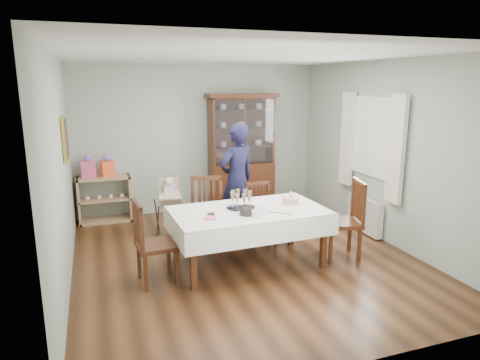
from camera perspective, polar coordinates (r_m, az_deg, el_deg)
name	(u,v)px	position (r m, az deg, el deg)	size (l,w,h in m)	color
floor	(244,257)	(6.04, 0.57, -10.24)	(5.00, 5.00, 0.00)	#593319
room_shell	(232,131)	(6.09, -1.09, 6.60)	(5.00, 5.00, 5.00)	#9EAA99
dining_table	(248,237)	(5.67, 1.14, -7.61)	(2.04, 1.23, 0.76)	#482512
china_cabinet	(241,151)	(8.03, 0.19, 3.93)	(1.30, 0.48, 2.18)	#482512
sideboard	(105,199)	(7.76, -17.58, -2.45)	(0.90, 0.38, 0.80)	tan
picture_frame	(65,139)	(6.08, -22.33, 5.11)	(0.04, 0.48, 0.58)	gold
window	(373,137)	(6.93, 17.36, 5.49)	(0.04, 1.02, 1.22)	white
curtain_left	(396,149)	(6.42, 20.13, 3.85)	(0.07, 0.30, 1.55)	silver
curtain_right	(347,139)	(7.41, 14.10, 5.35)	(0.07, 0.30, 1.55)	silver
radiator	(365,215)	(7.15, 16.30, -4.49)	(0.10, 0.80, 0.55)	white
chair_far_left	(207,230)	(6.15, -4.40, -6.70)	(0.58, 0.58, 1.06)	#482512
chair_far_right	(261,226)	(6.45, 2.83, -6.15)	(0.42, 0.42, 0.91)	#482512
chair_end_left	(156,258)	(5.32, -11.17, -10.22)	(0.50, 0.50, 1.02)	#482512
chair_end_right	(342,235)	(6.11, 13.48, -7.09)	(0.59, 0.59, 1.08)	#482512
woman	(237,180)	(6.69, -0.41, 0.06)	(0.65, 0.42, 1.77)	black
high_chair	(170,214)	(6.76, -9.28, -4.50)	(0.47, 0.47, 0.95)	black
champagne_tray	(241,203)	(5.56, 0.14, -3.14)	(0.39, 0.39, 0.24)	silver
birthday_cake	(290,201)	(5.83, 6.75, -2.76)	(0.26, 0.26, 0.18)	white
plate_stack_dark	(247,211)	(5.34, 0.97, -4.15)	(0.19, 0.19, 0.09)	black
plate_stack_white	(259,212)	(5.31, 2.54, -4.29)	(0.21, 0.21, 0.09)	white
napkin_stack	(211,218)	(5.20, -3.93, -5.07)	(0.14, 0.14, 0.02)	#F2598A
cutlery	(208,215)	(5.33, -4.24, -4.65)	(0.11, 0.17, 0.01)	silver
cake_knife	(281,213)	(5.41, 5.45, -4.41)	(0.31, 0.03, 0.01)	silver
gift_bag_pink	(89,167)	(7.62, -19.53, 1.58)	(0.24, 0.18, 0.40)	#F2598A
gift_bag_orange	(107,167)	(7.62, -17.26, 1.71)	(0.24, 0.19, 0.39)	#FF5528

